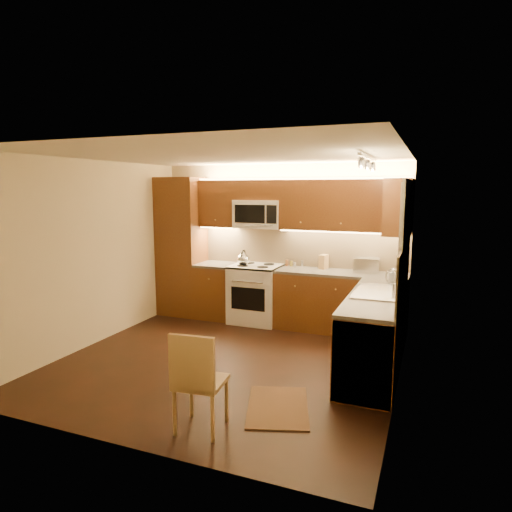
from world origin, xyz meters
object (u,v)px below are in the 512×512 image
at_px(knife_block, 324,262).
at_px(kettle, 243,257).
at_px(soap_bottle, 393,275).
at_px(dining_chair, 201,379).
at_px(sink, 378,286).
at_px(stove, 256,294).
at_px(microwave, 259,214).
at_px(toaster_oven, 367,265).

bearing_deg(knife_block, kettle, -154.84).
distance_m(soap_bottle, dining_chair, 3.13).
height_order(sink, knife_block, knife_block).
distance_m(stove, soap_bottle, 2.22).
bearing_deg(stove, microwave, 90.00).
relative_size(toaster_oven, soap_bottle, 1.92).
bearing_deg(toaster_oven, soap_bottle, -54.95).
distance_m(toaster_oven, knife_block, 0.66).
height_order(kettle, knife_block, kettle).
bearing_deg(soap_bottle, knife_block, 171.55).
xyz_separation_m(sink, soap_bottle, (0.11, 0.70, 0.02)).
relative_size(sink, kettle, 3.52).
height_order(stove, dining_chair, stove).
distance_m(knife_block, dining_chair, 3.45).
distance_m(kettle, knife_block, 1.25).
height_order(toaster_oven, knife_block, same).
distance_m(microwave, sink, 2.48).
bearing_deg(dining_chair, microwave, 96.91).
xyz_separation_m(sink, kettle, (-2.19, 1.06, 0.07)).
xyz_separation_m(stove, microwave, (0.00, 0.14, 1.26)).
bearing_deg(stove, dining_chair, -76.80).
xyz_separation_m(kettle, toaster_oven, (1.89, 0.21, -0.03)).
bearing_deg(microwave, kettle, -133.20).
relative_size(microwave, kettle, 3.11).
xyz_separation_m(microwave, toaster_oven, (1.70, 0.01, -0.71)).
xyz_separation_m(toaster_oven, soap_bottle, (0.41, -0.57, -0.01)).
xyz_separation_m(microwave, soap_bottle, (2.11, -0.56, -0.73)).
height_order(stove, soap_bottle, soap_bottle).
relative_size(stove, microwave, 1.21).
distance_m(stove, dining_chair, 3.27).
bearing_deg(dining_chair, knife_block, 79.33).
xyz_separation_m(toaster_oven, dining_chair, (-0.95, -3.34, -0.55)).
bearing_deg(sink, kettle, 154.13).
distance_m(stove, toaster_oven, 1.79).
xyz_separation_m(knife_block, dining_chair, (-0.29, -3.39, -0.55)).
distance_m(microwave, toaster_oven, 1.84).
relative_size(stove, sink, 1.07).
relative_size(soap_bottle, dining_chair, 0.20).
relative_size(microwave, dining_chair, 0.83).
distance_m(microwave, kettle, 0.73).
height_order(sink, kettle, kettle).
relative_size(knife_block, dining_chair, 0.23).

